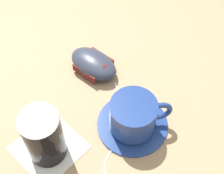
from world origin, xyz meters
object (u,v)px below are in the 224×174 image
object	(u,v)px
saucer	(132,124)
coffee_cup	(134,115)
computer_mouse	(94,64)
drinking_glass	(44,136)

from	to	relation	value
saucer	coffee_cup	distance (m)	0.04
coffee_cup	computer_mouse	bearing A→B (deg)	-104.28
coffee_cup	drinking_glass	bearing A→B (deg)	-25.94
computer_mouse	drinking_glass	distance (m)	0.21
saucer	drinking_glass	bearing A→B (deg)	-24.74
coffee_cup	saucer	bearing A→B (deg)	-110.01
saucer	computer_mouse	world-z (taller)	computer_mouse
saucer	coffee_cup	xyz separation A→B (m)	(0.00, 0.00, 0.04)
computer_mouse	drinking_glass	bearing A→B (deg)	24.04
saucer	drinking_glass	distance (m)	0.17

